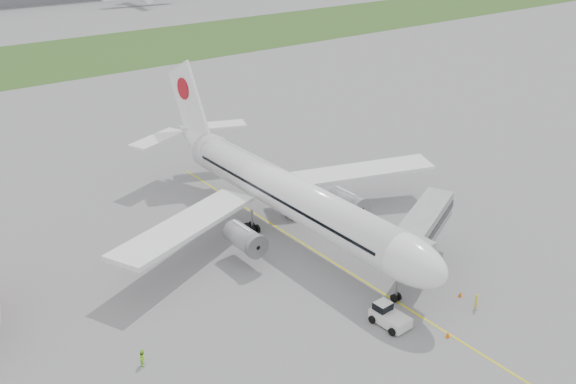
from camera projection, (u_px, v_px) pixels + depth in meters
ground at (306, 246)px, 78.31m from camera, size 600.00×600.00×0.00m
apron_markings at (333, 262)px, 74.69m from camera, size 70.00×70.00×0.04m
grass_strip at (14, 64)px, 165.10m from camera, size 600.00×50.00×0.02m
airliner at (282, 190)px, 79.49m from camera, size 48.13×53.95×17.88m
pushback_tug at (388, 315)px, 63.58m from camera, size 2.83×4.05×2.02m
jet_bridge at (421, 230)px, 70.60m from camera, size 14.71×10.18×7.16m
safety_cone_left at (448, 335)px, 61.75m from camera, size 0.42×0.42×0.58m
safety_cone_right at (460, 294)px, 68.08m from camera, size 0.43×0.43×0.59m
ground_crew_near at (476, 301)px, 65.91m from camera, size 0.75×0.68×1.71m
ground_crew_far at (143, 357)px, 57.90m from camera, size 0.95×1.01×1.65m
distant_aircraft_right at (139, 6)px, 256.81m from camera, size 31.24×28.25×10.97m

